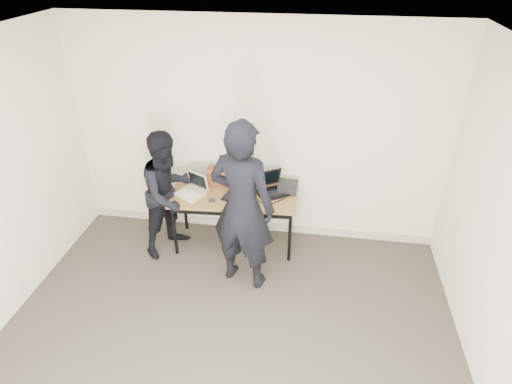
% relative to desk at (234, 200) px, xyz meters
% --- Properties ---
extents(room, '(4.60, 4.60, 2.80)m').
position_rel_desk_xyz_m(room, '(0.21, -1.86, 0.69)').
color(room, '#3D362F').
rests_on(room, ground).
extents(desk, '(1.54, 0.74, 0.72)m').
position_rel_desk_xyz_m(desk, '(0.00, 0.00, 0.00)').
color(desk, brown).
rests_on(desk, ground).
extents(laptop_beige, '(0.41, 0.40, 0.25)m').
position_rel_desk_xyz_m(laptop_beige, '(-0.50, -0.04, 0.11)').
color(laptop_beige, beige).
rests_on(laptop_beige, desk).
extents(laptop_center, '(0.35, 0.34, 0.22)m').
position_rel_desk_xyz_m(laptop_center, '(0.05, -0.00, 0.11)').
color(laptop_center, black).
rests_on(laptop_center, desk).
extents(laptop_right, '(0.48, 0.47, 0.26)m').
position_rel_desk_xyz_m(laptop_right, '(0.43, 0.15, 0.12)').
color(laptop_right, black).
rests_on(laptop_right, desk).
extents(leather_satchel, '(0.37, 0.21, 0.25)m').
position_rel_desk_xyz_m(leather_satchel, '(-0.18, 0.23, 0.19)').
color(leather_satchel, brown).
rests_on(leather_satchel, desk).
extents(tissue, '(0.14, 0.11, 0.08)m').
position_rel_desk_xyz_m(tissue, '(-0.15, 0.23, 0.34)').
color(tissue, white).
rests_on(tissue, leather_satchel).
extents(equipment_box, '(0.24, 0.21, 0.13)m').
position_rel_desk_xyz_m(equipment_box, '(0.63, 0.19, 0.12)').
color(equipment_box, black).
rests_on(equipment_box, desk).
extents(power_brick, '(0.08, 0.06, 0.03)m').
position_rel_desk_xyz_m(power_brick, '(-0.22, -0.17, 0.07)').
color(power_brick, black).
rests_on(power_brick, desk).
extents(cables, '(1.14, 0.41, 0.01)m').
position_rel_desk_xyz_m(cables, '(0.10, 0.00, 0.06)').
color(cables, black).
rests_on(cables, desk).
extents(person_typist, '(0.80, 0.62, 1.94)m').
position_rel_desk_xyz_m(person_typist, '(0.22, -0.61, 0.31)').
color(person_typist, black).
rests_on(person_typist, ground).
extents(person_observer, '(0.90, 0.95, 1.55)m').
position_rel_desk_xyz_m(person_observer, '(-0.74, -0.15, 0.11)').
color(person_observer, black).
rests_on(person_observer, ground).
extents(baseboard, '(4.50, 0.03, 0.10)m').
position_rel_desk_xyz_m(baseboard, '(0.21, 0.37, -0.61)').
color(baseboard, '#B5A896').
rests_on(baseboard, ground).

